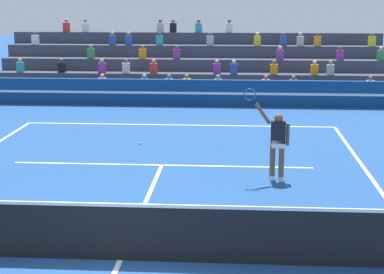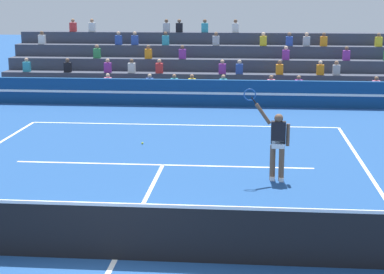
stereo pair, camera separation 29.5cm
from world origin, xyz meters
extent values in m
plane|color=navy|center=(0.00, 0.00, 0.00)|extent=(120.00, 120.00, 0.00)
cube|color=white|center=(0.00, 11.90, 0.00)|extent=(11.00, 0.10, 0.01)
cube|color=white|center=(0.00, 6.43, 0.00)|extent=(8.25, 0.10, 0.01)
cube|color=white|center=(0.00, 0.00, 0.00)|extent=(0.10, 12.85, 0.01)
cube|color=black|center=(0.00, 0.00, 0.50)|extent=(11.90, 0.02, 1.00)
cube|color=white|center=(0.00, 0.00, 1.03)|extent=(11.90, 0.04, 0.06)
cube|color=navy|center=(0.00, 15.95, 0.55)|extent=(18.00, 0.24, 1.10)
cube|color=white|center=(0.00, 15.82, 0.55)|extent=(18.00, 0.02, 0.10)
cube|color=#383D4C|center=(0.00, 17.22, 0.28)|extent=(17.81, 0.95, 0.55)
cube|color=yellow|center=(-0.13, 17.05, 0.77)|extent=(0.32, 0.22, 0.44)
sphere|color=#9E7051|center=(-0.13, 17.05, 1.09)|extent=(0.18, 0.18, 0.18)
cube|color=pink|center=(-3.84, 17.05, 0.77)|extent=(0.32, 0.22, 0.44)
sphere|color=beige|center=(-3.84, 17.05, 1.09)|extent=(0.18, 0.18, 0.18)
cube|color=pink|center=(7.70, 17.05, 0.77)|extent=(0.32, 0.22, 0.44)
sphere|color=brown|center=(7.70, 17.05, 1.09)|extent=(0.18, 0.18, 0.18)
cube|color=pink|center=(3.28, 17.05, 0.77)|extent=(0.32, 0.22, 0.44)
sphere|color=#9E7051|center=(3.28, 17.05, 1.09)|extent=(0.18, 0.18, 0.18)
cube|color=#2D4CA5|center=(-1.98, 17.05, 0.77)|extent=(0.32, 0.22, 0.44)
sphere|color=beige|center=(-1.98, 17.05, 1.09)|extent=(0.18, 0.18, 0.18)
cube|color=teal|center=(1.23, 17.05, 0.77)|extent=(0.32, 0.22, 0.44)
sphere|color=tan|center=(1.23, 17.05, 1.09)|extent=(0.18, 0.18, 0.18)
cube|color=purple|center=(4.45, 17.05, 0.77)|extent=(0.32, 0.22, 0.44)
sphere|color=#9E7051|center=(4.45, 17.05, 1.09)|extent=(0.18, 0.18, 0.18)
cube|color=teal|center=(-0.91, 17.05, 0.77)|extent=(0.32, 0.22, 0.44)
sphere|color=#9E7051|center=(-0.91, 17.05, 1.09)|extent=(0.18, 0.18, 0.18)
cube|color=#383D4C|center=(0.00, 18.17, 0.55)|extent=(17.81, 0.95, 1.10)
cube|color=teal|center=(-7.80, 18.00, 1.32)|extent=(0.32, 0.22, 0.44)
sphere|color=tan|center=(-7.80, 18.00, 1.64)|extent=(0.18, 0.18, 0.18)
cube|color=red|center=(-1.69, 18.00, 1.32)|extent=(0.32, 0.22, 0.44)
sphere|color=tan|center=(-1.69, 18.00, 1.64)|extent=(0.18, 0.18, 0.18)
cube|color=#2D4CA5|center=(1.90, 18.00, 1.32)|extent=(0.32, 0.22, 0.44)
sphere|color=beige|center=(1.90, 18.00, 1.64)|extent=(0.18, 0.18, 0.18)
cube|color=orange|center=(5.44, 18.00, 1.32)|extent=(0.32, 0.22, 0.44)
sphere|color=beige|center=(5.44, 18.00, 1.64)|extent=(0.18, 0.18, 0.18)
cube|color=black|center=(-5.89, 18.00, 1.32)|extent=(0.32, 0.22, 0.44)
sphere|color=brown|center=(-5.89, 18.00, 1.64)|extent=(0.18, 0.18, 0.18)
cube|color=#B2B2B7|center=(6.14, 18.00, 1.32)|extent=(0.32, 0.22, 0.44)
sphere|color=#9E7051|center=(6.14, 18.00, 1.64)|extent=(0.18, 0.18, 0.18)
cube|color=silver|center=(-2.94, 18.00, 1.32)|extent=(0.32, 0.22, 0.44)
sphere|color=brown|center=(-2.94, 18.00, 1.64)|extent=(0.18, 0.18, 0.18)
cube|color=purple|center=(-4.04, 18.00, 1.32)|extent=(0.32, 0.22, 0.44)
sphere|color=tan|center=(-4.04, 18.00, 1.64)|extent=(0.18, 0.18, 0.18)
cube|color=orange|center=(3.67, 18.00, 1.32)|extent=(0.32, 0.22, 0.44)
sphere|color=brown|center=(3.67, 18.00, 1.64)|extent=(0.18, 0.18, 0.18)
cube|color=purple|center=(1.14, 18.00, 1.32)|extent=(0.32, 0.22, 0.44)
sphere|color=tan|center=(1.14, 18.00, 1.64)|extent=(0.18, 0.18, 0.18)
cube|color=#383D4C|center=(0.00, 19.12, 0.83)|extent=(17.81, 0.95, 1.65)
cube|color=purple|center=(3.98, 18.95, 1.87)|extent=(0.32, 0.22, 0.44)
sphere|color=beige|center=(3.98, 18.95, 2.19)|extent=(0.18, 0.18, 0.18)
cube|color=purple|center=(-0.74, 18.95, 1.87)|extent=(0.32, 0.22, 0.44)
sphere|color=brown|center=(-0.74, 18.95, 2.19)|extent=(0.18, 0.18, 0.18)
cube|color=#338C4C|center=(-4.74, 18.95, 1.87)|extent=(0.32, 0.22, 0.44)
sphere|color=#9E7051|center=(-4.74, 18.95, 2.19)|extent=(0.18, 0.18, 0.18)
cube|color=#338C4C|center=(8.49, 18.95, 1.87)|extent=(0.32, 0.22, 0.44)
sphere|color=beige|center=(8.49, 18.95, 2.19)|extent=(0.18, 0.18, 0.18)
cube|color=orange|center=(-2.32, 18.95, 1.87)|extent=(0.32, 0.22, 0.44)
sphere|color=brown|center=(-2.32, 18.95, 2.19)|extent=(0.18, 0.18, 0.18)
cube|color=purple|center=(6.68, 18.95, 1.87)|extent=(0.32, 0.22, 0.44)
sphere|color=brown|center=(6.68, 18.95, 2.19)|extent=(0.18, 0.18, 0.18)
cube|color=#383D4C|center=(0.00, 20.07, 1.10)|extent=(17.81, 0.95, 2.20)
cube|color=yellow|center=(2.96, 19.90, 2.42)|extent=(0.32, 0.22, 0.44)
sphere|color=beige|center=(2.96, 19.90, 2.74)|extent=(0.18, 0.18, 0.18)
cube|color=#2D4CA5|center=(4.17, 19.90, 2.42)|extent=(0.32, 0.22, 0.44)
sphere|color=brown|center=(4.17, 19.90, 2.74)|extent=(0.18, 0.18, 0.18)
cube|color=orange|center=(5.75, 19.90, 2.42)|extent=(0.32, 0.22, 0.44)
sphere|color=brown|center=(5.75, 19.90, 2.74)|extent=(0.18, 0.18, 0.18)
cube|color=teal|center=(-1.64, 19.90, 2.42)|extent=(0.32, 0.22, 0.44)
sphere|color=brown|center=(-1.64, 19.90, 2.74)|extent=(0.18, 0.18, 0.18)
cube|color=#2D4CA5|center=(-3.12, 19.90, 2.42)|extent=(0.32, 0.22, 0.44)
sphere|color=tan|center=(-3.12, 19.90, 2.74)|extent=(0.18, 0.18, 0.18)
cube|color=yellow|center=(8.25, 19.90, 2.42)|extent=(0.32, 0.22, 0.44)
sphere|color=brown|center=(8.25, 19.90, 2.74)|extent=(0.18, 0.18, 0.18)
cube|color=#B2B2B7|center=(4.96, 19.90, 2.42)|extent=(0.32, 0.22, 0.44)
sphere|color=tan|center=(4.96, 19.90, 2.74)|extent=(0.18, 0.18, 0.18)
cube|color=#B2B2B7|center=(0.75, 19.90, 2.42)|extent=(0.32, 0.22, 0.44)
sphere|color=brown|center=(0.75, 19.90, 2.74)|extent=(0.18, 0.18, 0.18)
cube|color=#2D4CA5|center=(-3.90, 19.90, 2.42)|extent=(0.32, 0.22, 0.44)
sphere|color=tan|center=(-3.90, 19.90, 2.74)|extent=(0.18, 0.18, 0.18)
cube|color=silver|center=(-7.64, 19.90, 2.42)|extent=(0.32, 0.22, 0.44)
sphere|color=brown|center=(-7.64, 19.90, 2.74)|extent=(0.18, 0.18, 0.18)
cube|color=#383D4C|center=(0.00, 21.02, 1.38)|extent=(17.81, 0.95, 2.75)
cube|color=black|center=(-1.09, 20.85, 2.97)|extent=(0.32, 0.22, 0.44)
sphere|color=brown|center=(-1.09, 20.85, 3.29)|extent=(0.18, 0.18, 0.18)
cube|color=red|center=(-6.35, 20.85, 2.97)|extent=(0.32, 0.22, 0.44)
sphere|color=#9E7051|center=(-6.35, 20.85, 3.29)|extent=(0.18, 0.18, 0.18)
cube|color=silver|center=(1.63, 20.85, 2.97)|extent=(0.32, 0.22, 0.44)
sphere|color=brown|center=(1.63, 20.85, 3.29)|extent=(0.18, 0.18, 0.18)
cube|color=silver|center=(-5.40, 20.85, 2.97)|extent=(0.32, 0.22, 0.44)
sphere|color=#9E7051|center=(-5.40, 20.85, 3.29)|extent=(0.18, 0.18, 0.18)
cube|color=#B2B2B7|center=(-1.72, 20.85, 2.97)|extent=(0.32, 0.22, 0.44)
sphere|color=brown|center=(-1.72, 20.85, 3.29)|extent=(0.18, 0.18, 0.18)
cube|color=teal|center=(0.15, 20.85, 2.97)|extent=(0.32, 0.22, 0.44)
sphere|color=brown|center=(0.15, 20.85, 3.29)|extent=(0.18, 0.18, 0.18)
cylinder|color=brown|center=(3.17, 5.21, 0.45)|extent=(0.14, 0.14, 0.90)
cylinder|color=brown|center=(2.95, 5.29, 0.45)|extent=(0.14, 0.14, 0.90)
cube|color=white|center=(3.07, 5.23, 0.94)|extent=(0.32, 0.20, 0.20)
cube|color=black|center=(3.07, 5.23, 1.24)|extent=(0.36, 0.20, 0.56)
sphere|color=brown|center=(3.07, 5.23, 1.60)|extent=(0.22, 0.22, 0.22)
cube|color=white|center=(3.17, 5.17, 0.04)|extent=(0.12, 0.26, 0.09)
cube|color=white|center=(2.95, 5.25, 0.04)|extent=(0.12, 0.26, 0.09)
cylinder|color=brown|center=(3.31, 5.23, 1.18)|extent=(0.09, 0.09, 0.56)
cylinder|color=brown|center=(2.68, 5.23, 1.71)|extent=(0.42, 0.09, 0.54)
cylinder|color=black|center=(2.45, 5.23, 2.03)|extent=(0.15, 0.03, 0.20)
torus|color=#1E4C99|center=(2.35, 5.23, 2.18)|extent=(0.43, 0.03, 0.43)
sphere|color=#C6DB33|center=(-0.97, 8.83, 0.03)|extent=(0.07, 0.07, 0.07)
camera|label=1|loc=(2.01, -10.51, 4.65)|focal=60.00mm
camera|label=2|loc=(2.30, -10.48, 4.65)|focal=60.00mm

